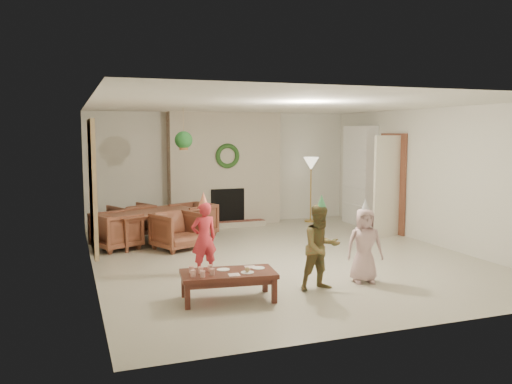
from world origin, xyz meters
name	(u,v)px	position (x,y,z in m)	size (l,w,h in m)	color
floor	(281,256)	(0.00, 0.00, 0.00)	(7.00, 7.00, 0.00)	#B7B29E
ceiling	(282,105)	(0.00, 0.00, 2.50)	(7.00, 7.00, 0.00)	white
wall_back	(222,168)	(0.00, 3.50, 1.25)	(7.00, 7.00, 0.00)	silver
wall_front	(412,211)	(0.00, -3.50, 1.25)	(7.00, 7.00, 0.00)	silver
wall_left	(91,188)	(-3.00, 0.00, 1.25)	(7.00, 7.00, 0.00)	silver
wall_right	(433,177)	(3.00, 0.00, 1.25)	(7.00, 7.00, 0.00)	silver
fireplace_mass	(225,169)	(0.00, 3.30, 1.25)	(2.50, 0.40, 2.50)	#4D2514
fireplace_hearth	(230,224)	(0.00, 2.95, 0.06)	(1.60, 0.30, 0.12)	maroon
fireplace_firebox	(227,206)	(0.00, 3.12, 0.45)	(0.75, 0.12, 0.75)	black
fireplace_wreath	(228,156)	(0.00, 3.07, 1.55)	(0.54, 0.54, 0.10)	#1C4319
floor_lamp_base	(310,221)	(1.98, 3.00, 0.01)	(0.28, 0.28, 0.03)	gold
floor_lamp_post	(311,192)	(1.98, 3.00, 0.70)	(0.03, 0.03, 1.35)	gold
floor_lamp_shade	(311,164)	(1.98, 3.00, 1.35)	(0.36, 0.36, 0.30)	beige
bookshelf_carcass	(360,176)	(2.84, 2.30, 1.10)	(0.30, 1.00, 2.20)	white
bookshelf_shelf_a	(358,204)	(2.82, 2.30, 0.45)	(0.30, 0.92, 0.03)	white
bookshelf_shelf_b	(359,187)	(2.82, 2.30, 0.85)	(0.30, 0.92, 0.03)	white
bookshelf_shelf_c	(359,169)	(2.82, 2.30, 1.25)	(0.30, 0.92, 0.03)	white
bookshelf_shelf_d	(359,151)	(2.82, 2.30, 1.65)	(0.30, 0.92, 0.03)	white
books_row_lower	(361,199)	(2.80, 2.15, 0.59)	(0.20, 0.40, 0.24)	maroon
books_row_mid	(357,180)	(2.80, 2.35, 0.99)	(0.20, 0.44, 0.24)	navy
books_row_upper	(361,163)	(2.80, 2.20, 1.38)	(0.20, 0.36, 0.22)	#B48C26
door_frame	(393,183)	(2.96, 1.20, 1.02)	(0.05, 0.86, 2.04)	brown
door_leaf	(387,187)	(2.58, 0.82, 1.00)	(0.05, 0.80, 2.00)	beige
curtain_panel	(93,187)	(-2.96, 0.20, 1.25)	(0.06, 1.20, 2.00)	#C4B58A
dining_table	(153,227)	(-1.84, 1.79, 0.30)	(1.72, 0.96, 0.60)	brown
dining_chair_near	(177,231)	(-1.53, 1.10, 0.33)	(0.71, 0.73, 0.67)	brown
dining_chair_far	(132,221)	(-2.15, 2.48, 0.33)	(0.71, 0.73, 0.67)	brown
dining_chair_left	(117,231)	(-2.53, 1.48, 0.33)	(0.71, 0.73, 0.67)	brown
dining_chair_right	(194,220)	(-0.98, 2.18, 0.33)	(0.71, 0.73, 0.67)	brown
hanging_plant_cord	(183,127)	(-1.30, 1.50, 2.15)	(0.01, 0.01, 0.70)	tan
hanging_plant_pot	(184,147)	(-1.30, 1.50, 1.80)	(0.16, 0.16, 0.12)	#9B5D32
hanging_plant_foliage	(184,140)	(-1.30, 1.50, 1.92)	(0.32, 0.32, 0.32)	#1C5422
coffee_table_top	(228,274)	(-1.50, -1.93, 0.33)	(1.15, 0.58, 0.05)	#4F241A
coffee_table_apron	(228,279)	(-1.50, -1.93, 0.27)	(1.06, 0.49, 0.07)	#4F241A
coffee_leg_fl	(187,297)	(-2.05, -2.10, 0.15)	(0.06, 0.06, 0.30)	#4F241A
coffee_leg_fr	(274,291)	(-1.01, -2.22, 0.15)	(0.06, 0.06, 0.30)	#4F241A
coffee_leg_bl	(184,285)	(-1.99, -1.63, 0.15)	(0.06, 0.06, 0.30)	#4F241A
coffee_leg_br	(265,280)	(-0.95, -1.76, 0.15)	(0.06, 0.06, 0.30)	#4F241A
cup_a	(193,274)	(-1.95, -2.01, 0.39)	(0.06, 0.06, 0.08)	silver
cup_b	(192,270)	(-1.93, -1.83, 0.39)	(0.06, 0.06, 0.08)	silver
cup_c	(203,274)	(-1.85, -2.06, 0.39)	(0.06, 0.06, 0.08)	silver
cup_d	(201,270)	(-1.83, -1.89, 0.39)	(0.06, 0.06, 0.08)	silver
cup_e	(212,272)	(-1.72, -2.01, 0.39)	(0.06, 0.06, 0.08)	silver
cup_f	(210,268)	(-1.70, -1.83, 0.39)	(0.06, 0.06, 0.08)	silver
plate_a	(223,270)	(-1.53, -1.82, 0.36)	(0.16, 0.16, 0.01)	white
plate_b	(247,272)	(-1.29, -2.04, 0.36)	(0.16, 0.16, 0.01)	white
plate_c	(258,268)	(-1.09, -1.89, 0.36)	(0.16, 0.16, 0.01)	white
food_scoop	(247,270)	(-1.29, -2.04, 0.39)	(0.06, 0.06, 0.06)	tan
napkin_left	(234,275)	(-1.47, -2.09, 0.36)	(0.13, 0.13, 0.01)	beige
napkin_right	(250,267)	(-1.17, -1.81, 0.36)	(0.13, 0.13, 0.01)	beige
child_red	(204,238)	(-1.49, -0.67, 0.53)	(0.39, 0.25, 1.06)	red
party_hat_red	(203,199)	(-1.49, -0.67, 1.11)	(0.15, 0.15, 0.20)	#EAB14E
child_plaid	(321,247)	(-0.23, -1.91, 0.56)	(0.55, 0.43, 1.13)	brown
party_hat_plaid	(322,202)	(-0.23, -1.91, 1.17)	(0.13, 0.13, 0.18)	#53C378
child_pink	(365,245)	(0.50, -1.80, 0.51)	(0.50, 0.33, 1.03)	#CDA4A5
party_hat_pink	(365,205)	(0.50, -1.80, 1.07)	(0.13, 0.13, 0.19)	silver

